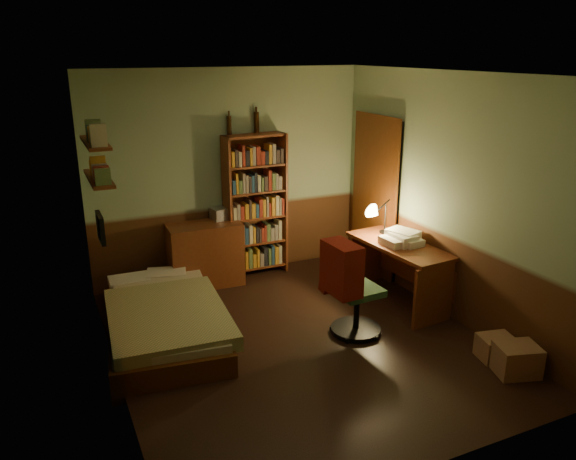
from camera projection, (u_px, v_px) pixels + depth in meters
name	position (u px, v px, depth m)	size (l,w,h in m)	color
floor	(298.00, 341.00, 5.66)	(3.50, 4.00, 0.02)	black
ceiling	(300.00, 72.00, 4.85)	(3.50, 4.00, 0.02)	silver
wall_back	(229.00, 175.00, 6.99)	(3.50, 0.02, 2.60)	gray
wall_left	(104.00, 243.00, 4.56)	(0.02, 4.00, 2.60)	gray
wall_right	(448.00, 197.00, 5.95)	(0.02, 4.00, 2.60)	gray
wall_front	(438.00, 301.00, 3.52)	(3.50, 0.02, 2.60)	gray
doorway	(376.00, 197.00, 7.15)	(0.06, 0.90, 2.00)	black
door_trim	(374.00, 197.00, 7.14)	(0.02, 0.98, 2.08)	#48220C
bed	(163.00, 308.00, 5.69)	(1.07, 2.00, 0.59)	olive
dresser	(205.00, 255.00, 6.89)	(0.88, 0.44, 0.78)	#652D15
mini_stereo	(222.00, 213.00, 6.97)	(0.27, 0.21, 0.14)	#B2B2B7
bookshelf	(256.00, 206.00, 7.09)	(0.78, 0.24, 1.81)	#652D15
bottle_left	(229.00, 125.00, 6.75)	(0.06, 0.06, 0.22)	black
bottle_right	(256.00, 122.00, 6.89)	(0.07, 0.07, 0.25)	black
desk	(398.00, 273.00, 6.43)	(0.55, 1.32, 0.71)	#652D15
paper_stack	(403.00, 236.00, 6.38)	(0.25, 0.34, 0.14)	silver
desk_lamp	(386.00, 208.00, 6.61)	(0.18, 0.18, 0.61)	black
office_chair	(357.00, 290.00, 5.68)	(0.47, 0.42, 0.95)	#2F5834
red_jacket	(359.00, 215.00, 5.67)	(0.24, 0.44, 0.52)	maroon
wall_shelf_lower	(99.00, 178.00, 5.46)	(0.20, 0.90, 0.03)	#652D15
wall_shelf_upper	(95.00, 143.00, 5.35)	(0.20, 0.90, 0.03)	#652D15
framed_picture	(100.00, 228.00, 5.11)	(0.04, 0.32, 0.26)	black
cardboard_box_a	(517.00, 360.00, 5.05)	(0.37, 0.30, 0.28)	#906748
cardboard_box_b	(496.00, 347.00, 5.30)	(0.32, 0.26, 0.22)	#906748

